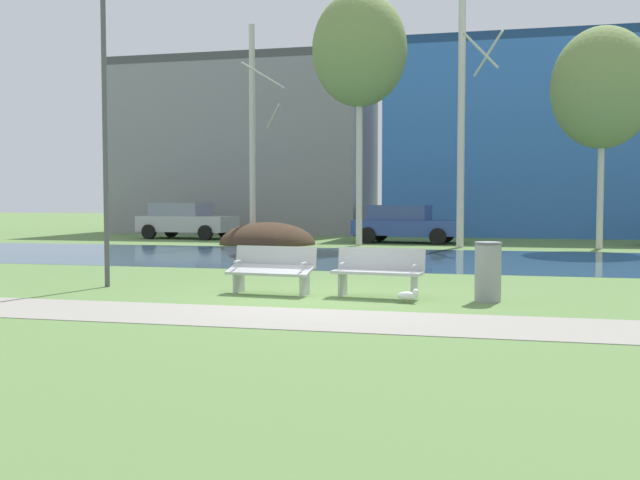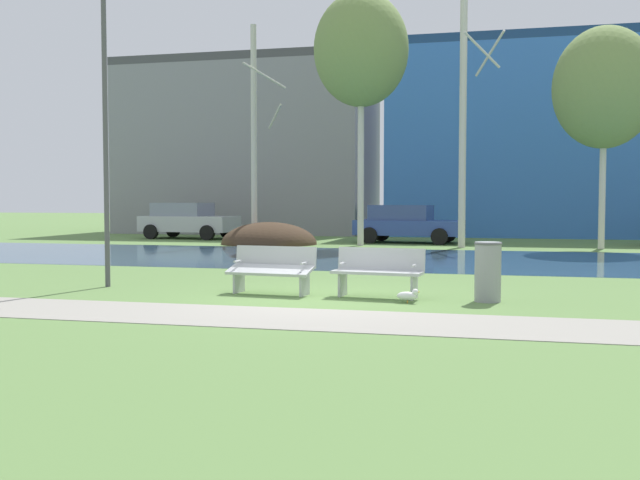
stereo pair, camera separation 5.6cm
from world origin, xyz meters
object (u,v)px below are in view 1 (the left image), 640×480
bench_left (272,268)px  parked_sedan_second_blue (405,223)px  bench_right (378,271)px  parked_van_nearest_silver (186,220)px  seagull (408,295)px  streetlamp (104,85)px  trash_bin (488,271)px

bench_left → parked_sedan_second_blue: 16.39m
bench_left → bench_right: 1.98m
parked_van_nearest_silver → bench_right: bearing=-56.7°
bench_left → seagull: bearing=-13.4°
seagull → parked_van_nearest_silver: (-11.95, 17.87, 0.69)m
streetlamp → parked_van_nearest_silver: 18.25m
bench_right → seagull: (0.60, -0.61, -0.34)m
seagull → parked_sedan_second_blue: size_ratio=0.09×
trash_bin → seagull: (-1.29, -0.50, -0.40)m
trash_bin → seagull: trash_bin is taller
bench_right → streetlamp: bearing=177.2°
trash_bin → parked_van_nearest_silver: parked_van_nearest_silver is taller
parked_sedan_second_blue → seagull: bearing=-82.7°
bench_left → trash_bin: (3.88, -0.11, 0.06)m
seagull → streetlamp: bearing=171.7°
bench_left → bench_right: bearing=0.0°
parked_van_nearest_silver → seagull: bearing=-56.2°
bench_right → trash_bin: 1.90m
bench_left → parked_sedan_second_blue: parked_sedan_second_blue is taller
parked_van_nearest_silver → parked_sedan_second_blue: (9.79, -0.88, -0.04)m
streetlamp → seagull: bearing=-8.3°
bench_right → trash_bin: (1.90, -0.11, 0.06)m
trash_bin → parked_sedan_second_blue: (-3.46, 16.49, 0.26)m
trash_bin → seagull: 1.44m
seagull → streetlamp: streetlamp is taller
bench_right → trash_bin: trash_bin is taller
bench_right → streetlamp: size_ratio=0.27×
trash_bin → parked_sedan_second_blue: parked_sedan_second_blue is taller
parked_sedan_second_blue → bench_right: bearing=-84.5°
bench_right → trash_bin: bearing=-3.4°
bench_right → seagull: 0.92m
bench_right → parked_sedan_second_blue: 16.46m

